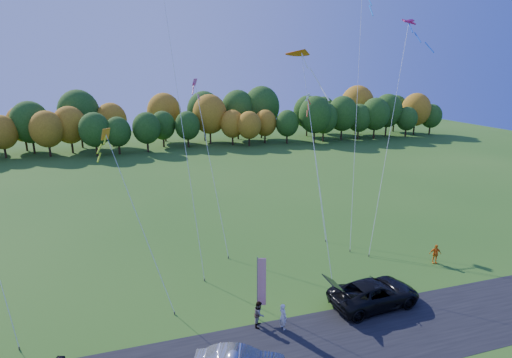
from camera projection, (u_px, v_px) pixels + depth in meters
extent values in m
plane|color=#235516|center=(283.00, 309.00, 25.49)|extent=(160.00, 160.00, 0.00)
cube|color=black|center=(310.00, 349.00, 21.80)|extent=(90.00, 6.00, 0.01)
imported|color=black|center=(374.00, 293.00, 25.69)|extent=(6.18, 3.21, 1.66)
imported|color=silver|center=(283.00, 316.00, 23.34)|extent=(0.54, 0.68, 1.63)
imported|color=gray|center=(259.00, 314.00, 23.60)|extent=(0.89, 0.97, 1.61)
imported|color=orange|center=(435.00, 254.00, 31.22)|extent=(0.99, 0.64, 1.57)
cylinder|color=#999999|center=(257.00, 288.00, 23.90)|extent=(0.06, 0.06, 4.16)
cube|color=red|center=(262.00, 282.00, 23.81)|extent=(0.51, 0.15, 3.12)
cube|color=navy|center=(262.00, 264.00, 23.52)|extent=(0.51, 0.14, 0.81)
cylinder|color=#4C3F33|center=(204.00, 280.00, 28.73)|extent=(0.08, 0.08, 0.20)
cylinder|color=#4C3F33|center=(350.00, 251.00, 33.32)|extent=(0.08, 0.08, 0.20)
cylinder|color=#4C3F33|center=(332.00, 283.00, 28.24)|extent=(0.08, 0.08, 0.20)
cone|color=#D3560D|center=(301.00, 52.00, 32.72)|extent=(2.50, 1.91, 2.73)
cylinder|color=#4C3F33|center=(369.00, 255.00, 32.45)|extent=(0.08, 0.08, 0.20)
cube|color=#CE165F|center=(409.00, 22.00, 36.73)|extent=(2.72, 0.96, 1.07)
cylinder|color=#4C3F33|center=(175.00, 313.00, 24.83)|extent=(0.08, 0.08, 0.20)
cube|color=orange|center=(106.00, 134.00, 25.27)|extent=(1.27, 1.27, 1.50)
cylinder|color=#4C3F33|center=(19.00, 348.00, 21.73)|extent=(0.08, 0.08, 0.20)
cylinder|color=#4C3F33|center=(326.00, 241.00, 35.20)|extent=(0.08, 0.08, 0.20)
cube|color=white|center=(308.00, 97.00, 38.94)|extent=(1.26, 1.26, 1.49)
cylinder|color=#4C3F33|center=(228.00, 257.00, 32.14)|extent=(0.08, 0.08, 0.20)
cube|color=#F652AD|center=(195.00, 82.00, 35.03)|extent=(1.05, 1.05, 1.23)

